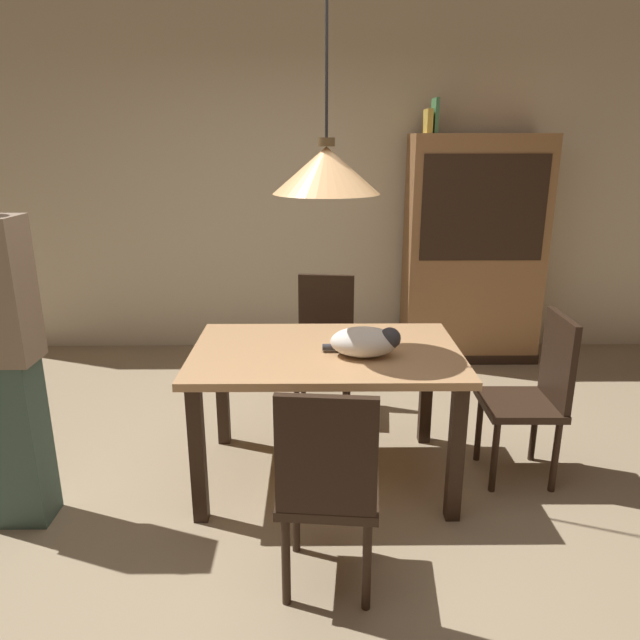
{
  "coord_description": "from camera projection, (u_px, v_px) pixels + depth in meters",
  "views": [
    {
      "loc": [
        -0.01,
        -2.46,
        1.8
      ],
      "look_at": [
        0.02,
        0.62,
        0.85
      ],
      "focal_mm": 32.81,
      "sensor_mm": 36.0,
      "label": 1
    }
  ],
  "objects": [
    {
      "name": "ground",
      "position": [
        317.0,
        522.0,
        2.87
      ],
      "size": [
        10.0,
        10.0,
        0.0
      ],
      "primitive_type": "plane",
      "color": "#998466"
    },
    {
      "name": "back_wall",
      "position": [
        316.0,
        183.0,
        4.98
      ],
      "size": [
        6.4,
        0.1,
        2.9
      ],
      "primitive_type": "cube",
      "color": "beige",
      "rests_on": "ground"
    },
    {
      "name": "dining_table",
      "position": [
        326.0,
        367.0,
        3.09
      ],
      "size": [
        1.4,
        0.9,
        0.75
      ],
      "color": "tan",
      "rests_on": "ground"
    },
    {
      "name": "chair_near_front",
      "position": [
        328.0,
        483.0,
        2.29
      ],
      "size": [
        0.44,
        0.44,
        0.93
      ],
      "color": "black",
      "rests_on": "ground"
    },
    {
      "name": "chair_far_back",
      "position": [
        325.0,
        338.0,
        3.97
      ],
      "size": [
        0.44,
        0.44,
        0.93
      ],
      "color": "black",
      "rests_on": "ground"
    },
    {
      "name": "chair_right_side",
      "position": [
        535.0,
        391.0,
        3.14
      ],
      "size": [
        0.4,
        0.4,
        0.93
      ],
      "color": "black",
      "rests_on": "ground"
    },
    {
      "name": "cat_sleeping",
      "position": [
        366.0,
        342.0,
        2.94
      ],
      "size": [
        0.39,
        0.23,
        0.16
      ],
      "color": "silver",
      "rests_on": "dining_table"
    },
    {
      "name": "pendant_lamp",
      "position": [
        326.0,
        170.0,
        2.79
      ],
      "size": [
        0.52,
        0.52,
        1.3
      ],
      "color": "#E0A86B"
    },
    {
      "name": "hutch_bookcase",
      "position": [
        473.0,
        255.0,
        4.84
      ],
      "size": [
        1.12,
        0.45,
        1.85
      ],
      "color": "olive",
      "rests_on": "ground"
    },
    {
      "name": "book_yellow_short",
      "position": [
        428.0,
        121.0,
        4.53
      ],
      "size": [
        0.04,
        0.2,
        0.18
      ],
      "primitive_type": "cube",
      "color": "gold",
      "rests_on": "hutch_bookcase"
    },
    {
      "name": "book_green_slim",
      "position": [
        435.0,
        116.0,
        4.52
      ],
      "size": [
        0.03,
        0.2,
        0.26
      ],
      "primitive_type": "cube",
      "color": "#427A4C",
      "rests_on": "hutch_bookcase"
    }
  ]
}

